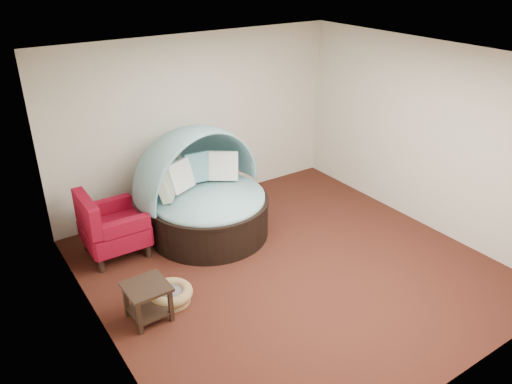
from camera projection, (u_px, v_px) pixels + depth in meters
floor at (289, 267)px, 6.83m from camera, size 5.00×5.00×0.00m
wall_back at (198, 122)px, 8.07m from camera, size 5.00×0.00×5.00m
wall_front at (468, 270)px, 4.35m from camera, size 5.00×0.00×5.00m
wall_left at (94, 231)px, 4.95m from camera, size 0.00×5.00×5.00m
wall_right at (425, 136)px, 7.47m from camera, size 0.00×5.00×5.00m
ceiling at (297, 60)px, 5.60m from camera, size 5.00×5.00×0.00m
canopy_daybed at (203, 186)px, 7.37m from camera, size 2.12×2.07×1.65m
pet_basket at (171, 294)px, 6.13m from camera, size 0.66×0.66×0.19m
red_armchair at (110, 227)px, 6.92m from camera, size 0.85×0.86×0.98m
side_table at (148, 297)px, 5.76m from camera, size 0.49×0.49×0.47m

